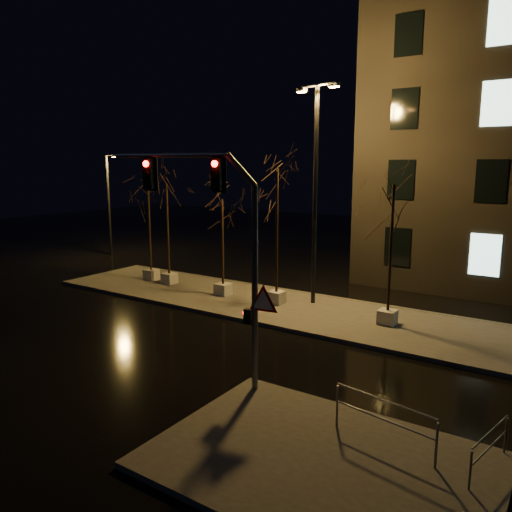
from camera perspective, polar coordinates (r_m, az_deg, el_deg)
The scene contains 13 objects.
ground at distance 17.99m, azimuth -9.57°, elevation -9.99°, with size 90.00×90.00×0.00m, color black.
median at distance 22.47m, azimuth 0.97°, elevation -5.46°, with size 22.00×5.00×0.15m, color #43413C.
sidewalk_corner at distance 11.44m, azimuth 7.36°, elevation -22.24°, with size 7.00×5.00×0.15m, color #43413C.
tree_0 at distance 26.67m, azimuth -12.16°, elevation 5.62°, with size 1.80×1.80×5.19m.
tree_1 at distance 25.60m, azimuth -10.13°, elevation 5.60°, with size 1.80×1.80×5.26m.
tree_2 at distance 23.05m, azimuth -3.87°, elevation 4.01°, with size 1.80×1.80×4.62m.
tree_3 at distance 21.45m, azimuth 2.43°, elevation 6.50°, with size 1.80×1.80×6.08m.
tree_4 at distance 19.29m, azimuth 15.32°, elevation 4.40°, with size 1.80×1.80×5.50m.
traffic_signal_mast at distance 13.48m, azimuth -4.13°, elevation 2.38°, with size 5.20×0.78×6.40m.
streetlight_main at distance 21.67m, azimuth 6.80°, elevation 8.54°, with size 2.30×0.93×9.34m.
streetlight_far at distance 35.81m, azimuth -16.41°, elevation 6.12°, with size 1.35×0.39×6.88m.
guard_rail_a at distance 11.75m, azimuth 14.36°, elevation -17.23°, with size 2.44×0.50×1.07m.
guard_rail_b at distance 11.66m, azimuth 25.15°, elevation -18.93°, with size 0.42×1.79×0.87m.
Camera 1 is at (11.66, -12.19, 6.25)m, focal length 35.00 mm.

